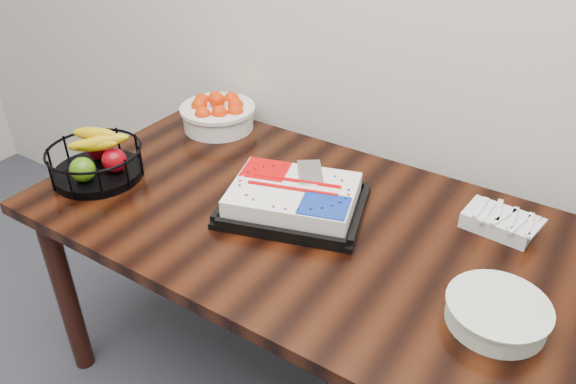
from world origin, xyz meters
The scene contains 6 objects.
table centered at (0.00, 2.00, 0.66)m, with size 1.80×0.90×0.75m.
cake_tray centered at (-0.12, 2.01, 0.79)m, with size 0.49×0.43×0.09m.
tangerine_bowl centered at (-0.66, 2.32, 0.83)m, with size 0.28×0.28×0.18m.
fruit_basket centered at (-0.76, 1.82, 0.82)m, with size 0.30×0.30×0.16m.
plate_stack centered at (0.51, 1.88, 0.78)m, with size 0.24×0.24×0.06m.
fork_bag centered at (0.42, 2.25, 0.78)m, with size 0.20×0.14×0.06m.
Camera 1 is at (0.62, 0.84, 1.71)m, focal length 35.00 mm.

